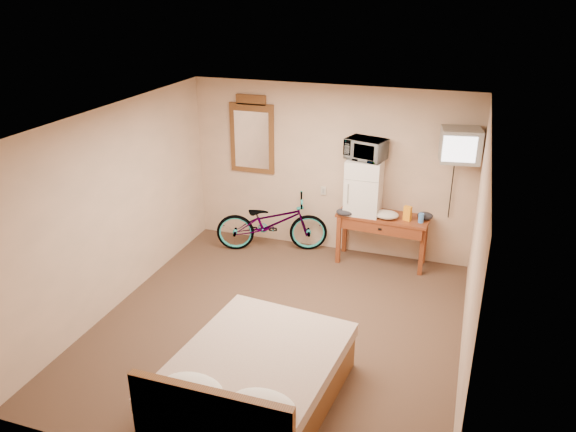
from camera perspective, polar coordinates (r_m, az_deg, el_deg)
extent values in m
plane|color=#482E24|center=(6.85, -1.03, -11.09)|extent=(4.60, 4.60, 0.00)
plane|color=silver|center=(5.84, -1.21, 9.74)|extent=(4.60, 4.60, 0.00)
cube|color=tan|center=(8.30, 4.24, 4.68)|extent=(4.20, 0.04, 2.50)
cube|color=tan|center=(4.43, -11.41, -13.13)|extent=(4.20, 0.04, 2.50)
cube|color=tan|center=(7.17, -17.12, 0.75)|extent=(0.04, 4.60, 2.50)
cube|color=tan|center=(5.94, 18.39, -4.08)|extent=(0.04, 4.60, 2.50)
cube|color=beige|center=(8.42, 3.62, 2.58)|extent=(0.08, 0.01, 0.13)
cube|color=brown|center=(8.08, 9.65, -0.03)|extent=(1.32, 0.58, 0.04)
cube|color=brown|center=(8.15, 5.15, -2.46)|extent=(0.06, 0.06, 0.71)
cube|color=brown|center=(8.00, 13.42, -3.55)|extent=(0.06, 0.06, 0.71)
cube|color=brown|center=(8.50, 5.78, -1.39)|extent=(0.06, 0.06, 0.71)
cube|color=brown|center=(8.36, 13.71, -2.41)|extent=(0.06, 0.06, 0.71)
cube|color=brown|center=(7.92, 9.34, -1.28)|extent=(1.16, 0.12, 0.16)
cube|color=black|center=(7.91, 9.32, -1.33)|extent=(0.05, 0.02, 0.03)
cube|color=white|center=(7.99, 7.71, 3.02)|extent=(0.48, 0.47, 0.79)
cube|color=gray|center=(7.72, 7.42, 3.57)|extent=(0.48, 0.01, 0.00)
cylinder|color=gray|center=(7.82, 6.10, 2.28)|extent=(0.02, 0.02, 0.28)
imported|color=white|center=(7.83, 7.92, 6.75)|extent=(0.60, 0.49, 0.29)
cube|color=orange|center=(7.92, 12.05, 0.26)|extent=(0.12, 0.09, 0.21)
cylinder|color=#4588EA|center=(7.91, 13.36, -0.19)|extent=(0.08, 0.08, 0.13)
ellipsoid|color=beige|center=(7.95, 9.95, 0.14)|extent=(0.35, 0.27, 0.11)
ellipsoid|color=black|center=(7.98, 5.78, 0.38)|extent=(0.25, 0.18, 0.09)
ellipsoid|color=black|center=(8.04, 13.75, 0.02)|extent=(0.22, 0.18, 0.10)
cube|color=black|center=(7.91, 17.11, 6.67)|extent=(0.14, 0.02, 0.14)
cylinder|color=black|center=(7.87, 17.09, 6.58)|extent=(0.05, 0.30, 0.05)
cube|color=gray|center=(7.63, 17.10, 6.91)|extent=(0.55, 0.49, 0.44)
cube|color=white|center=(7.43, 17.03, 6.49)|extent=(0.41, 0.07, 0.33)
cube|color=black|center=(7.84, 17.18, 7.30)|extent=(0.31, 0.06, 0.27)
cube|color=brown|center=(8.53, -3.67, 7.87)|extent=(0.70, 0.04, 1.06)
cube|color=brown|center=(8.40, -3.77, 11.70)|extent=(0.46, 0.04, 0.15)
cube|color=white|center=(8.52, -3.72, 7.70)|extent=(0.55, 0.01, 0.87)
imported|color=black|center=(8.49, -1.66, -0.67)|extent=(1.78, 1.09, 0.88)
cube|color=brown|center=(5.69, -3.27, -16.73)|extent=(1.58, 1.99, 0.40)
cube|color=#B9A88F|center=(5.53, -3.33, -14.73)|extent=(1.62, 2.04, 0.14)
cube|color=brown|center=(4.80, -7.86, -20.29)|extent=(1.40, 0.08, 0.70)
ellipsoid|color=white|center=(5.11, -9.74, -16.89)|extent=(0.57, 0.35, 0.20)
ellipsoid|color=white|center=(4.89, -2.58, -18.67)|extent=(0.57, 0.35, 0.20)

